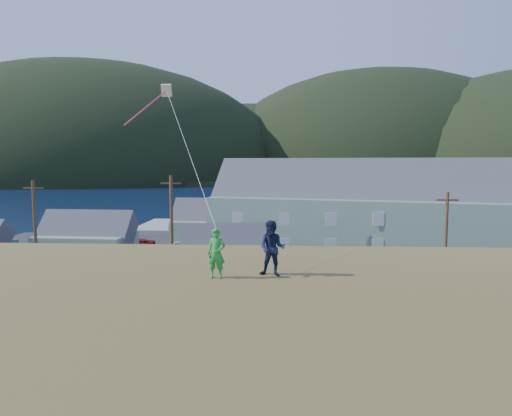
# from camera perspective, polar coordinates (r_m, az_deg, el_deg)

# --- Properties ---
(ground) EXTENTS (900.00, 900.00, 0.00)m
(ground) POSITION_cam_1_polar(r_m,az_deg,el_deg) (34.79, -2.88, -12.61)
(ground) COLOR #0A1638
(ground) RESTS_ON ground
(grass_strip) EXTENTS (110.00, 8.00, 0.10)m
(grass_strip) POSITION_cam_1_polar(r_m,az_deg,el_deg) (32.89, -3.25, -13.62)
(grass_strip) COLOR #4C3D19
(grass_strip) RESTS_ON ground
(waterfront_lot) EXTENTS (72.00, 36.00, 0.12)m
(waterfront_lot) POSITION_cam_1_polar(r_m,az_deg,el_deg) (51.13, -0.90, -6.56)
(waterfront_lot) COLOR #28282B
(waterfront_lot) RESTS_ON ground
(wharf) EXTENTS (26.00, 14.00, 0.90)m
(wharf) POSITION_cam_1_polar(r_m,az_deg,el_deg) (74.20, -4.31, -2.41)
(wharf) COLOR gray
(wharf) RESTS_ON ground
(far_shore) EXTENTS (900.00, 320.00, 2.00)m
(far_shore) POSITION_cam_1_polar(r_m,az_deg,el_deg) (362.99, 2.52, 4.16)
(far_shore) COLOR black
(far_shore) RESTS_ON ground
(far_hills) EXTENTS (760.00, 265.00, 143.00)m
(far_hills) POSITION_cam_1_polar(r_m,az_deg,el_deg) (313.99, 8.95, 4.03)
(far_hills) COLOR black
(far_hills) RESTS_ON ground
(lodge) EXTENTS (40.79, 20.13, 13.83)m
(lodge) POSITION_cam_1_polar(r_m,az_deg,el_deg) (55.60, 14.88, -0.28)
(lodge) COLOR slate
(lodge) RESTS_ON waterfront_lot
(shed_palegreen_near) EXTENTS (10.02, 6.61, 7.07)m
(shed_palegreen_near) POSITION_cam_1_polar(r_m,az_deg,el_deg) (51.57, -20.41, -3.87)
(shed_palegreen_near) COLOR gray
(shed_palegreen_near) RESTS_ON waterfront_lot
(shed_white) EXTENTS (9.10, 6.85, 6.60)m
(shed_white) POSITION_cam_1_polar(r_m,az_deg,el_deg) (40.77, -3.63, -6.18)
(shed_white) COLOR white
(shed_white) RESTS_ON waterfront_lot
(shed_palegreen_far) EXTENTS (11.70, 7.12, 7.66)m
(shed_palegreen_far) POSITION_cam_1_polar(r_m,az_deg,el_deg) (59.02, -4.87, -2.10)
(shed_palegreen_far) COLOR slate
(shed_palegreen_far) RESTS_ON waterfront_lot
(utility_poles) EXTENTS (31.78, 0.24, 9.83)m
(utility_poles) POSITION_cam_1_polar(r_m,az_deg,el_deg) (35.33, -6.11, -4.34)
(utility_poles) COLOR #47331E
(utility_poles) RESTS_ON waterfront_lot
(parked_cars) EXTENTS (24.78, 11.67, 1.57)m
(parked_cars) POSITION_cam_1_polar(r_m,az_deg,el_deg) (56.43, -8.72, -4.65)
(parked_cars) COLOR black
(parked_cars) RESTS_ON waterfront_lot
(kite_flyer_green) EXTENTS (0.61, 0.43, 1.62)m
(kite_flyer_green) POSITION_cam_1_polar(r_m,az_deg,el_deg) (14.85, -4.99, -5.68)
(kite_flyer_green) COLOR green
(kite_flyer_green) RESTS_ON hillside
(kite_flyer_navy) EXTENTS (1.02, 0.88, 1.84)m
(kite_flyer_navy) POSITION_cam_1_polar(r_m,az_deg,el_deg) (15.08, 2.04, -5.06)
(kite_flyer_navy) COLOR #151D3A
(kite_flyer_navy) RESTS_ON hillside
(kite_rig) EXTENTS (2.28, 3.78, 9.55)m
(kite_rig) POSITION_cam_1_polar(r_m,az_deg,el_deg) (22.10, -11.41, 13.75)
(kite_rig) COLOR beige
(kite_rig) RESTS_ON ground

